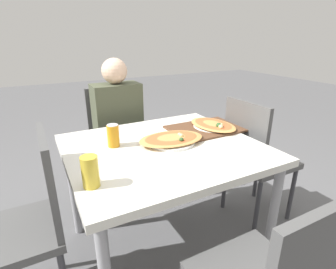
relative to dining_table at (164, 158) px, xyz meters
The scene contains 11 objects.
ground_plane 0.65m from the dining_table, ahead, with size 14.00×14.00×0.00m, color #59595B.
dining_table is the anchor object (origin of this frame).
chair_far_seated 0.81m from the dining_table, 93.30° to the left, with size 0.40×0.40×0.91m.
chair_side_left 0.72m from the dining_table, behind, with size 0.40×0.40×0.91m.
chair_side_right 0.72m from the dining_table, ahead, with size 0.40×0.40×0.91m.
person_seated 0.68m from the dining_table, 93.86° to the left, with size 0.35×0.23×1.15m.
pizza_main 0.11m from the dining_table, 20.95° to the left, with size 0.39×0.27×0.05m.
soda_can 0.31m from the dining_table, 152.87° to the left, with size 0.07×0.07×0.12m.
drink_glass 0.52m from the dining_table, 152.45° to the right, with size 0.07×0.07×0.13m.
serving_tray 0.39m from the dining_table, 17.81° to the left, with size 0.46×0.33×0.01m.
pizza_second 0.45m from the dining_table, 15.01° to the left, with size 0.27×0.37×0.06m.
Camera 1 is at (-0.60, -1.20, 1.30)m, focal length 28.00 mm.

